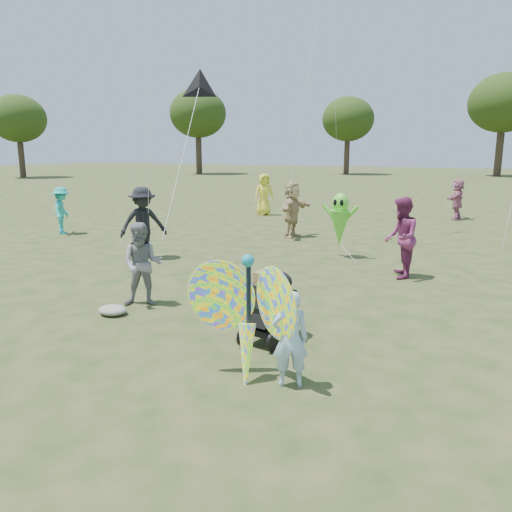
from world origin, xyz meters
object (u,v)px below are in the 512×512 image
(child_girl, at_px, (290,339))
(adult_man, at_px, (142,264))
(crowd_b, at_px, (143,223))
(crowd_i, at_px, (62,211))
(crowd_g, at_px, (264,194))
(crowd_j, at_px, (457,199))
(alien_kite, at_px, (340,222))
(crowd_d, at_px, (292,209))
(jogging_stroller, at_px, (270,302))
(butterfly_kite, at_px, (247,317))
(crowd_e, at_px, (401,238))

(child_girl, height_order, adult_man, adult_man)
(crowd_b, bearing_deg, child_girl, -88.03)
(adult_man, bearing_deg, crowd_i, 117.75)
(crowd_g, bearing_deg, crowd_b, -129.94)
(crowd_g, bearing_deg, crowd_j, -29.03)
(crowd_i, bearing_deg, alien_kite, -120.38)
(adult_man, bearing_deg, crowd_d, 64.46)
(adult_man, relative_size, crowd_g, 0.86)
(child_girl, relative_size, crowd_i, 0.76)
(jogging_stroller, relative_size, butterfly_kite, 0.60)
(jogging_stroller, bearing_deg, alien_kite, 107.83)
(child_girl, height_order, crowd_d, crowd_d)
(child_girl, xyz_separation_m, alien_kite, (-1.79, 7.54, 0.36))
(adult_man, bearing_deg, child_girl, -53.98)
(crowd_d, distance_m, crowd_j, 8.41)
(crowd_g, relative_size, crowd_j, 1.09)
(crowd_b, height_order, butterfly_kite, crowd_b)
(crowd_d, height_order, jogging_stroller, crowd_d)
(crowd_b, bearing_deg, adult_man, -100.55)
(adult_man, xyz_separation_m, crowd_i, (-7.75, 5.15, 0.03))
(jogging_stroller, bearing_deg, child_girl, -45.89)
(crowd_b, relative_size, crowd_g, 1.04)
(crowd_g, distance_m, crowd_i, 8.67)
(crowd_i, bearing_deg, butterfly_kite, -156.67)
(crowd_d, relative_size, crowd_g, 1.02)
(adult_man, bearing_deg, jogging_stroller, -38.71)
(child_girl, relative_size, crowd_e, 0.66)
(child_girl, xyz_separation_m, jogging_stroller, (-0.87, 1.25, 0.00))
(jogging_stroller, bearing_deg, crowd_e, 87.91)
(crowd_b, distance_m, jogging_stroller, 6.73)
(crowd_g, bearing_deg, jogging_stroller, -110.06)
(adult_man, xyz_separation_m, butterfly_kite, (3.17, -1.82, 0.04))
(adult_man, xyz_separation_m, jogging_stroller, (2.85, -0.51, -0.17))
(adult_man, distance_m, crowd_d, 8.17)
(crowd_g, height_order, alien_kite, crowd_g)
(crowd_g, xyz_separation_m, alien_kite, (5.72, -7.09, 0.06))
(child_girl, xyz_separation_m, crowd_d, (-4.17, 9.92, 0.32))
(child_girl, bearing_deg, butterfly_kite, -21.95)
(crowd_d, bearing_deg, child_girl, -152.28)
(crowd_e, height_order, butterfly_kite, crowd_e)
(alien_kite, bearing_deg, crowd_i, -176.27)
(crowd_d, distance_m, crowd_e, 5.77)
(crowd_b, height_order, crowd_g, crowd_b)
(crowd_b, bearing_deg, crowd_j, 11.19)
(crowd_d, height_order, crowd_e, crowd_d)
(crowd_d, bearing_deg, crowd_e, -127.15)
(crowd_g, bearing_deg, crowd_d, -101.08)
(child_girl, relative_size, alien_kite, 0.70)
(crowd_i, height_order, alien_kite, alien_kite)
(crowd_e, height_order, crowd_g, crowd_e)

